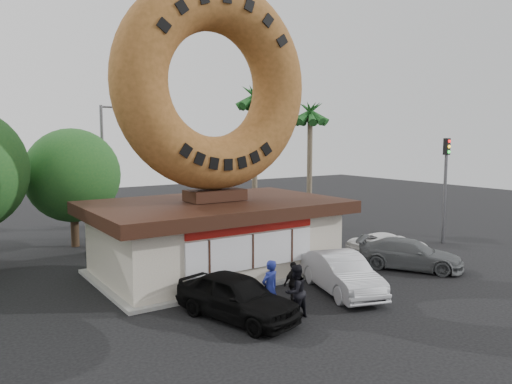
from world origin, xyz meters
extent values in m
plane|color=black|center=(0.00, 0.00, 0.00)|extent=(90.00, 90.00, 0.00)
cube|color=beige|center=(0.00, 6.00, 1.50)|extent=(10.00, 6.00, 3.00)
cube|color=#999993|center=(0.00, 6.00, 0.07)|extent=(10.60, 6.60, 0.15)
cube|color=#3F3F3F|center=(0.00, 6.00, 3.05)|extent=(10.00, 6.00, 0.10)
cube|color=black|center=(0.00, 6.00, 3.00)|extent=(11.20, 7.20, 0.55)
cube|color=silver|center=(0.00, 2.95, 1.55)|extent=(6.00, 0.12, 1.40)
cube|color=#A9140E|center=(0.00, 2.93, 2.55)|extent=(6.00, 0.10, 0.45)
cube|color=black|center=(0.00, 6.00, 3.55)|extent=(2.60, 1.40, 0.50)
torus|color=#9A5E2C|center=(0.00, 6.00, 8.45)|extent=(9.31, 2.37, 9.31)
cylinder|color=#473321|center=(-4.00, 15.00, 1.43)|extent=(0.44, 0.44, 2.86)
sphere|color=#1C4E1F|center=(-4.00, 15.00, 4.03)|extent=(5.20, 5.20, 5.20)
cylinder|color=#726651|center=(7.50, 14.00, 4.50)|extent=(0.36, 0.36, 9.00)
cylinder|color=#726651|center=(11.00, 12.50, 4.00)|extent=(0.36, 0.36, 8.00)
cylinder|color=#59595E|center=(-2.00, 16.00, 4.00)|extent=(0.18, 0.18, 8.00)
cylinder|color=#59595E|center=(-1.10, 16.00, 7.90)|extent=(1.80, 0.12, 0.12)
cube|color=#59595E|center=(-0.20, 16.00, 7.85)|extent=(0.45, 0.20, 0.12)
cylinder|color=#59595E|center=(14.00, 4.00, 3.00)|extent=(0.18, 0.18, 6.00)
cube|color=black|center=(14.00, 4.00, 5.60)|extent=(0.30, 0.28, 0.95)
sphere|color=red|center=(14.00, 3.85, 5.90)|extent=(0.18, 0.18, 0.18)
sphere|color=yellow|center=(14.00, 3.85, 5.60)|extent=(0.18, 0.18, 0.18)
sphere|color=green|center=(14.00, 3.85, 5.30)|extent=(0.18, 0.18, 0.18)
imported|color=navy|center=(-1.25, -0.05, 1.00)|extent=(0.81, 0.61, 1.99)
imported|color=black|center=(-0.62, -0.66, 0.94)|extent=(1.02, 0.86, 1.88)
imported|color=black|center=(0.29, 0.58, 0.79)|extent=(0.94, 0.43, 1.58)
imported|color=black|center=(-2.32, 0.40, 0.79)|extent=(3.07, 4.97, 1.58)
imported|color=#B1B2B6|center=(2.67, 0.55, 0.78)|extent=(2.97, 5.02, 1.56)
imported|color=#5C5F61|center=(7.80, 1.37, 0.69)|extent=(4.23, 5.07, 1.39)
imported|color=white|center=(9.00, 3.68, 0.59)|extent=(4.59, 2.80, 1.19)
camera|label=1|loc=(-10.93, -13.60, 6.23)|focal=35.00mm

